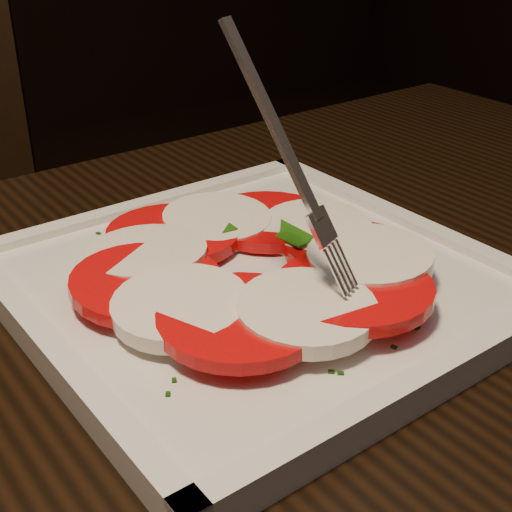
# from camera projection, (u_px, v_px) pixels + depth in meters

# --- Properties ---
(plate) EXTENTS (0.33, 0.33, 0.01)m
(plate) POSITION_uv_depth(u_px,v_px,m) (256.00, 286.00, 0.48)
(plate) COLOR white
(plate) RESTS_ON table
(caprese_salad) EXTENTS (0.25, 0.23, 0.03)m
(caprese_salad) POSITION_uv_depth(u_px,v_px,m) (256.00, 261.00, 0.47)
(caprese_salad) COLOR red
(caprese_salad) RESTS_ON plate
(fork) EXTENTS (0.07, 0.09, 0.15)m
(fork) POSITION_uv_depth(u_px,v_px,m) (272.00, 155.00, 0.40)
(fork) COLOR white
(fork) RESTS_ON caprese_salad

